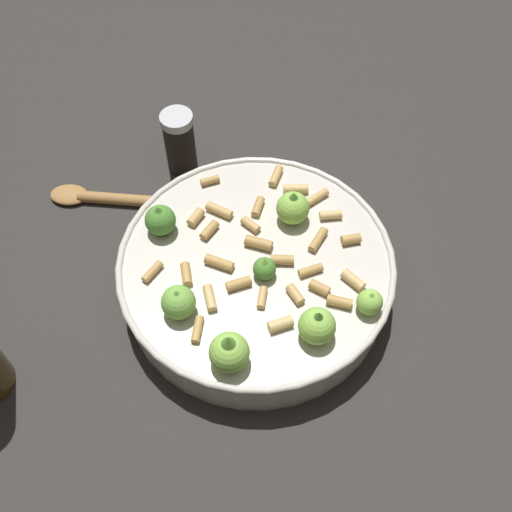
% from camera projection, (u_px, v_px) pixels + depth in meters
% --- Properties ---
extents(ground_plane, '(2.40, 2.40, 0.00)m').
position_uv_depth(ground_plane, '(256.00, 287.00, 0.75)').
color(ground_plane, '#2D2B28').
extents(cooking_pan, '(0.33, 0.33, 0.11)m').
position_uv_depth(cooking_pan, '(256.00, 273.00, 0.72)').
color(cooking_pan, beige).
rests_on(cooking_pan, ground).
extents(pepper_shaker, '(0.04, 0.04, 0.10)m').
position_uv_depth(pepper_shaker, '(180.00, 142.00, 0.82)').
color(pepper_shaker, black).
rests_on(pepper_shaker, ground).
extents(wooden_spoon, '(0.21, 0.11, 0.02)m').
position_uv_depth(wooden_spoon, '(117.00, 199.00, 0.82)').
color(wooden_spoon, '#9E703D').
rests_on(wooden_spoon, ground).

